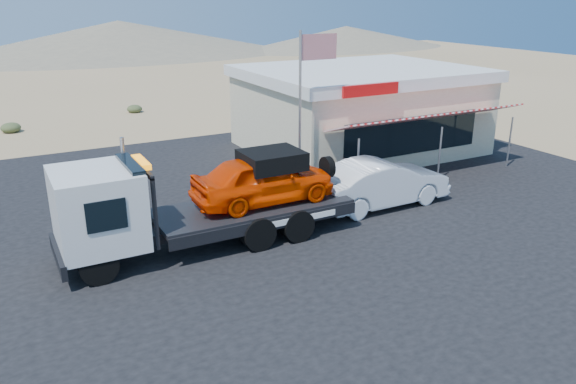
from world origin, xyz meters
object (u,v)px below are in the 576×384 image
(tow_truck, at_px, (202,196))
(flagpole, at_px, (306,95))
(white_sedan, at_px, (381,183))
(jerky_store, at_px, (359,108))

(tow_truck, height_order, flagpole, flagpole)
(white_sedan, bearing_deg, flagpole, 34.55)
(flagpole, bearing_deg, white_sedan, -54.77)
(white_sedan, height_order, flagpole, flagpole)
(tow_truck, xyz_separation_m, flagpole, (5.02, 2.62, 2.20))
(flagpole, bearing_deg, tow_truck, -152.46)
(tow_truck, distance_m, flagpole, 6.07)
(white_sedan, relative_size, flagpole, 0.85)
(tow_truck, height_order, jerky_store, jerky_store)
(tow_truck, bearing_deg, flagpole, 27.54)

